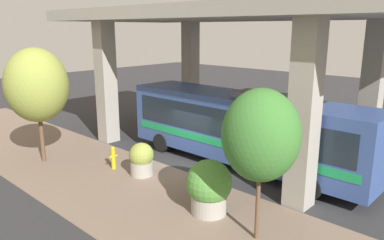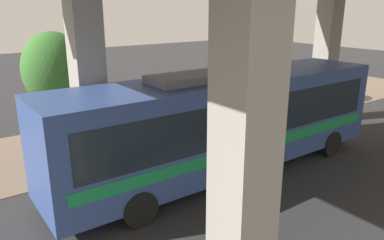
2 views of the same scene
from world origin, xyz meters
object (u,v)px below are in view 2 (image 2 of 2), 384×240
planter_middle (210,114)px  planter_front (116,122)px  street_tree_far (256,40)px  fire_hydrant (229,111)px  bus (226,118)px  street_tree_near (54,70)px

planter_middle → planter_front: bearing=-98.2°
planter_front → street_tree_far: 10.03m
fire_hydrant → planter_front: bearing=-92.2°
bus → planter_middle: size_ratio=8.28×
planter_front → street_tree_far: street_tree_far is taller
fire_hydrant → planter_middle: planter_middle is taller
planter_front → planter_middle: 4.58m
street_tree_near → planter_middle: bearing=82.3°
planter_front → street_tree_near: street_tree_near is taller
planter_front → street_tree_far: (-1.52, 9.51, 2.81)m
fire_hydrant → planter_front: (-0.24, -6.10, 0.45)m
bus → planter_front: size_ratio=6.26×
bus → planter_middle: (-4.08, 2.58, -1.24)m
fire_hydrant → planter_front: 6.12m
planter_middle → street_tree_far: (-2.17, 4.99, 3.07)m
planter_middle → street_tree_far: bearing=113.5°
planter_front → planter_middle: (0.65, 4.52, -0.26)m
planter_middle → street_tree_far: 6.24m
planter_front → street_tree_near: 3.24m
bus → street_tree_far: street_tree_far is taller
bus → fire_hydrant: bearing=137.3°
bus → planter_front: (-4.74, -1.95, -0.98)m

